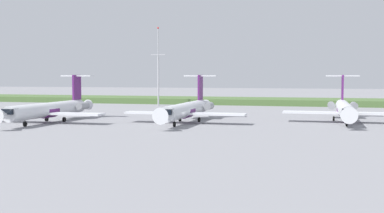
{
  "coord_description": "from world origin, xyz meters",
  "views": [
    {
      "loc": [
        23.26,
        -79.48,
        8.62
      ],
      "look_at": [
        0.0,
        7.67,
        3.0
      ],
      "focal_mm": 44.82,
      "sensor_mm": 36.0,
      "label": 1
    }
  ],
  "objects": [
    {
      "name": "ground_plane",
      "position": [
        0.0,
        30.0,
        0.0
      ],
      "size": [
        500.0,
        500.0,
        0.0
      ],
      "primitive_type": "plane",
      "color": "gray"
    },
    {
      "name": "grass_berm",
      "position": [
        0.0,
        72.1,
        0.89
      ],
      "size": [
        320.0,
        20.0,
        1.78
      ],
      "primitive_type": "cube",
      "color": "#4C6B38",
      "rests_on": "ground"
    },
    {
      "name": "regional_jet_nearest",
      "position": [
        -25.87,
        0.64,
        2.54
      ],
      "size": [
        22.81,
        31.0,
        9.0
      ],
      "color": "silver",
      "rests_on": "ground"
    },
    {
      "name": "regional_jet_second",
      "position": [
        -0.79,
        6.92,
        2.54
      ],
      "size": [
        22.81,
        31.0,
        9.0
      ],
      "color": "silver",
      "rests_on": "ground"
    },
    {
      "name": "regional_jet_third",
      "position": [
        27.9,
        15.75,
        2.54
      ],
      "size": [
        22.81,
        31.0,
        9.0
      ],
      "color": "silver",
      "rests_on": "ground"
    },
    {
      "name": "antenna_mast",
      "position": [
        -22.91,
        54.85,
        9.62
      ],
      "size": [
        4.4,
        0.5,
        23.17
      ],
      "color": "#B2B2B7",
      "rests_on": "ground"
    }
  ]
}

